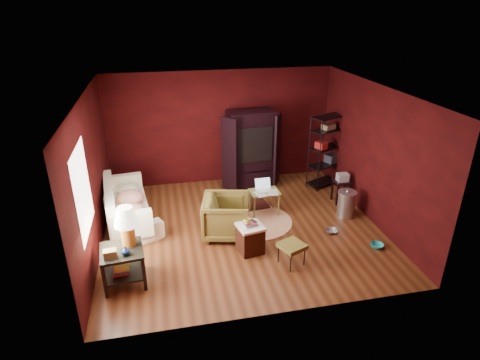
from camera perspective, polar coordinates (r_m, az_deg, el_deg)
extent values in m
cube|color=brown|center=(8.30, 0.29, -6.93)|extent=(5.50, 5.00, 0.02)
cube|color=white|center=(7.25, 0.33, 12.51)|extent=(5.50, 5.00, 0.02)
cube|color=#40090A|center=(9.99, -2.74, 7.45)|extent=(5.50, 0.02, 2.80)
cube|color=#40090A|center=(5.49, 5.87, -7.61)|extent=(5.50, 0.02, 2.80)
cube|color=#40090A|center=(7.62, -20.44, 0.38)|extent=(0.02, 5.00, 2.80)
cube|color=#40090A|center=(8.63, 18.55, 3.43)|extent=(0.02, 5.00, 2.80)
cube|color=white|center=(6.63, -21.46, -1.45)|extent=(0.02, 1.20, 1.40)
imported|color=white|center=(8.58, -15.84, -3.86)|extent=(1.31, 1.99, 0.75)
imported|color=black|center=(7.85, -1.93, -4.98)|extent=(1.00, 1.04, 0.90)
imported|color=silver|center=(8.30, 12.93, -6.56)|extent=(0.25, 0.12, 0.24)
imported|color=#27B2B8|center=(8.06, 19.00, -8.34)|extent=(0.25, 0.14, 0.24)
imported|color=#0E1E46|center=(6.60, -15.96, -9.67)|extent=(0.14, 0.15, 0.14)
imported|color=#D7C369|center=(7.21, 1.02, -5.81)|extent=(0.14, 0.12, 0.13)
cube|color=black|center=(6.79, -16.51, -9.65)|extent=(0.73, 0.73, 0.04)
cube|color=black|center=(7.02, -16.10, -12.45)|extent=(0.68, 0.68, 0.03)
cube|color=black|center=(6.73, -18.70, -13.48)|extent=(0.06, 0.06, 0.62)
cube|color=black|center=(6.71, -13.47, -12.85)|extent=(0.06, 0.06, 0.62)
cube|color=black|center=(7.22, -18.74, -10.63)|extent=(0.06, 0.06, 0.62)
cube|color=black|center=(7.20, -13.92, -10.05)|extent=(0.06, 0.06, 0.62)
cylinder|color=orange|center=(6.77, -15.63, -7.51)|extent=(0.24, 0.24, 0.38)
cone|color=#F2E5C6|center=(6.60, -15.96, -4.96)|extent=(0.44, 0.44, 0.31)
cube|color=#918A4F|center=(6.61, -17.99, -9.97)|extent=(0.21, 0.15, 0.13)
cube|color=#D34434|center=(6.99, -16.62, -12.18)|extent=(0.28, 0.33, 0.03)
cube|color=blue|center=(6.97, -16.56, -11.91)|extent=(0.28, 0.33, 0.03)
cube|color=#EDE24F|center=(6.95, -16.51, -11.63)|extent=(0.28, 0.33, 0.03)
cube|color=white|center=(8.63, -15.49, -4.47)|extent=(0.98, 1.89, 0.38)
cube|color=white|center=(8.51, -17.91, -3.25)|extent=(0.39, 1.82, 0.76)
cube|color=white|center=(7.73, -15.11, -6.19)|extent=(0.78, 0.26, 0.52)
cube|color=white|center=(9.35, -16.07, -0.79)|extent=(0.78, 0.26, 0.52)
ellipsoid|color=#F63A22|center=(8.02, -15.09, -4.24)|extent=(0.55, 0.55, 0.27)
ellipsoid|color=#F63A22|center=(8.48, -15.41, -2.51)|extent=(0.62, 0.62, 0.31)
ellipsoid|color=white|center=(8.93, -15.63, -1.41)|extent=(0.51, 0.51, 0.25)
cube|color=#441A0F|center=(7.46, 1.46, -8.47)|extent=(0.49, 0.49, 0.50)
cube|color=white|center=(7.32, 1.48, -6.67)|extent=(0.52, 0.52, 0.05)
cube|color=beige|center=(7.30, 1.48, -6.44)|extent=(0.27, 0.23, 0.02)
cube|color=#4F93B8|center=(7.29, 1.49, -6.30)|extent=(0.27, 0.24, 0.02)
cube|color=#D34F62|center=(7.28, 1.49, -6.17)|extent=(0.24, 0.19, 0.02)
cube|color=black|center=(7.32, 1.93, -5.81)|extent=(0.12, 0.15, 0.02)
cube|color=black|center=(7.13, 7.41, -9.27)|extent=(0.53, 0.53, 0.08)
cube|color=black|center=(7.16, 7.38, -9.61)|extent=(0.47, 0.47, 0.02)
cylinder|color=black|center=(7.06, 7.21, -11.68)|extent=(0.03, 0.03, 0.33)
cylinder|color=black|center=(7.25, 9.14, -10.76)|extent=(0.03, 0.03, 0.33)
cylinder|color=black|center=(7.25, 5.50, -10.49)|extent=(0.03, 0.03, 0.33)
cylinder|color=black|center=(7.43, 7.42, -9.64)|extent=(0.03, 0.03, 0.33)
cylinder|color=white|center=(8.53, 2.25, -5.87)|extent=(1.56, 1.56, 0.01)
cube|color=#511915|center=(9.20, -0.11, -3.40)|extent=(1.31, 0.95, 0.01)
cube|color=olive|center=(8.61, 3.51, -1.71)|extent=(0.64, 0.46, 0.03)
cylinder|color=olive|center=(8.51, 2.07, -3.99)|extent=(0.04, 0.04, 0.52)
cylinder|color=olive|center=(8.66, 5.53, -3.56)|extent=(0.04, 0.04, 0.52)
cylinder|color=olive|center=(8.81, 1.43, -2.93)|extent=(0.04, 0.04, 0.52)
cylinder|color=olive|center=(8.95, 4.78, -2.54)|extent=(0.04, 0.04, 0.52)
cube|color=silver|center=(8.63, 3.45, -1.48)|extent=(0.34, 0.24, 0.02)
cube|color=silver|center=(8.68, 3.24, -0.46)|extent=(0.34, 0.08, 0.22)
cube|color=silver|center=(8.48, 2.91, -1.99)|extent=(0.29, 0.36, 0.00)
cube|color=silver|center=(8.56, 4.63, -1.76)|extent=(0.26, 0.34, 0.00)
cube|color=black|center=(9.84, 1.45, 4.45)|extent=(1.14, 0.68, 1.90)
cube|color=black|center=(9.68, 1.64, 5.37)|extent=(0.93, 0.52, 0.85)
cube|color=black|center=(9.43, -1.52, 3.55)|extent=(0.32, 0.38, 1.80)
cube|color=black|center=(9.78, 5.31, 4.23)|extent=(0.27, 0.41, 1.80)
cube|color=#292B2D|center=(9.76, 1.54, 4.90)|extent=(0.66, 0.55, 0.52)
cube|color=black|center=(9.53, 2.01, 4.41)|extent=(0.50, 0.05, 0.40)
cube|color=black|center=(9.98, 1.51, 1.65)|extent=(0.94, 0.57, 0.05)
cylinder|color=black|center=(9.64, 11.26, 3.20)|extent=(0.03, 0.03, 1.79)
cylinder|color=black|center=(10.24, 14.49, 4.15)|extent=(0.03, 0.03, 1.79)
cylinder|color=black|center=(9.87, 9.75, 3.82)|extent=(0.03, 0.03, 1.79)
cylinder|color=black|center=(10.45, 13.01, 4.72)|extent=(0.03, 0.03, 1.79)
cube|color=black|center=(10.34, 11.78, -0.15)|extent=(0.96, 0.71, 0.02)
cube|color=black|center=(10.17, 12.00, 2.15)|extent=(0.96, 0.71, 0.02)
cube|color=black|center=(10.01, 12.22, 4.53)|extent=(0.96, 0.71, 0.02)
cube|color=black|center=(9.87, 12.44, 6.98)|extent=(0.96, 0.71, 0.02)
cube|color=black|center=(9.78, 12.62, 8.81)|extent=(0.96, 0.71, 0.02)
cube|color=#A61B1B|center=(9.84, 11.48, 4.86)|extent=(0.28, 0.31, 0.16)
cube|color=#373745|center=(10.26, 12.81, 3.01)|extent=(0.33, 0.33, 0.20)
cube|color=#8A6E53|center=(9.85, 12.49, 7.42)|extent=(0.35, 0.30, 0.12)
cube|color=black|center=(9.39, 14.32, -0.22)|extent=(0.37, 0.37, 0.04)
cube|color=black|center=(9.31, 13.66, -2.11)|extent=(0.04, 0.04, 0.52)
cube|color=black|center=(9.43, 15.36, -1.95)|extent=(0.04, 0.04, 0.52)
cube|color=black|center=(9.56, 12.98, -1.32)|extent=(0.04, 0.04, 0.52)
cube|color=black|center=(9.68, 14.63, -1.18)|extent=(0.04, 0.04, 0.52)
cube|color=silver|center=(9.34, 14.38, 0.38)|extent=(0.26, 0.20, 0.18)
cylinder|color=silver|center=(8.90, 14.84, -3.41)|extent=(0.45, 0.45, 0.54)
cylinder|color=silver|center=(8.78, 15.04, -1.73)|extent=(0.50, 0.50, 0.04)
sphere|color=silver|center=(8.76, 15.06, -1.52)|extent=(0.07, 0.07, 0.05)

